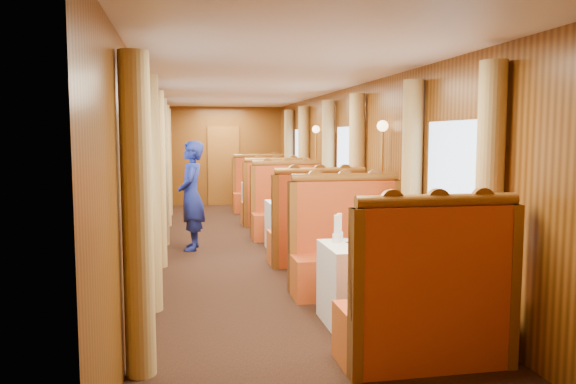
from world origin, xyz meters
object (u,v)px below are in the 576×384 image
object	(u,v)px
banquette_mid_fwd	(317,233)
fruit_plate	(420,244)
table_far	(267,200)
table_near	(380,283)
banquette_near_fwd	(426,311)
tea_tray	(367,244)
banquette_near_aft	(348,256)
rose_vase_mid	(300,190)
banquette_mid_aft	(289,214)
teapot_right	(383,239)
teapot_back	(369,236)
table_mid	(301,225)
banquette_far_fwd	(275,204)
rose_vase_far	(269,175)
teapot_left	(362,238)
steward	(191,196)
banquette_far_aft	(261,193)
passenger	(291,196)

from	to	relation	value
banquette_mid_fwd	fruit_plate	size ratio (longest dim) A/B	6.66
table_far	table_near	bearing A→B (deg)	-90.00
banquette_near_fwd	tea_tray	distance (m)	1.06
banquette_near_aft	rose_vase_mid	bearing A→B (deg)	90.57
banquette_near_fwd	banquette_mid_aft	world-z (taller)	same
teapot_right	teapot_back	bearing A→B (deg)	140.98
banquette_near_aft	table_mid	xyz separation A→B (m)	(0.00, 2.49, -0.05)
banquette_mid_fwd	rose_vase_mid	xyz separation A→B (m)	(-0.02, 1.01, 0.50)
banquette_far_fwd	rose_vase_far	size ratio (longest dim) A/B	3.72
table_far	rose_vase_mid	xyz separation A→B (m)	(-0.02, -3.51, 0.55)
table_near	tea_tray	xyz separation A→B (m)	(-0.14, -0.02, 0.38)
banquette_mid_fwd	table_far	world-z (taller)	banquette_mid_fwd
table_near	table_far	size ratio (longest dim) A/B	1.00
teapot_left	rose_vase_far	xyz separation A→B (m)	(0.24, 7.12, 0.10)
banquette_mid_fwd	rose_vase_mid	bearing A→B (deg)	91.40
table_mid	steward	world-z (taller)	steward
table_far	teapot_left	distance (m)	7.10
banquette_near_fwd	table_mid	size ratio (longest dim) A/B	1.28
banquette_mid_fwd	teapot_left	bearing A→B (deg)	-94.55
steward	banquette_far_aft	bearing A→B (deg)	162.50
tea_tray	banquette_mid_aft	bearing A→B (deg)	88.25
banquette_mid_aft	steward	bearing A→B (deg)	-156.98
banquette_near_aft	banquette_mid_aft	bearing A→B (deg)	90.00
table_mid	teapot_right	world-z (taller)	teapot_right
teapot_right	steward	world-z (taller)	steward
banquette_near_aft	teapot_right	bearing A→B (deg)	-90.34
teapot_left	passenger	xyz separation A→B (m)	(0.20, 4.38, -0.08)
banquette_mid_fwd	teapot_left	distance (m)	2.60
passenger	tea_tray	bearing A→B (deg)	-91.83
table_near	rose_vase_mid	xyz separation A→B (m)	(-0.02, 3.49, 0.55)
table_near	table_mid	bearing A→B (deg)	90.00
banquette_near_aft	fruit_plate	world-z (taller)	banquette_near_aft
table_near	fruit_plate	bearing A→B (deg)	-25.82
teapot_left	teapot_back	bearing A→B (deg)	53.91
banquette_mid_aft	banquette_far_aft	bearing A→B (deg)	90.00
banquette_mid_aft	steward	xyz separation A→B (m)	(-1.67, -0.71, 0.42)
table_near	steward	distance (m)	4.18
teapot_back	steward	size ratio (longest dim) A/B	0.10
table_mid	rose_vase_mid	size ratio (longest dim) A/B	2.92
banquette_near_aft	banquette_near_fwd	bearing A→B (deg)	-90.00
table_mid	tea_tray	size ratio (longest dim) A/B	3.09
tea_tray	rose_vase_far	xyz separation A→B (m)	(0.18, 7.06, 0.17)
banquette_far_aft	tea_tray	world-z (taller)	banquette_far_aft
banquette_near_fwd	tea_tray	xyz separation A→B (m)	(-0.14, 1.00, 0.33)
teapot_back	banquette_far_aft	bearing A→B (deg)	85.88
banquette_near_aft	teapot_back	size ratio (longest dim) A/B	7.86
teapot_right	teapot_back	xyz separation A→B (m)	(-0.09, 0.15, 0.01)
table_mid	banquette_mid_fwd	distance (m)	1.02
table_mid	banquette_mid_fwd	size ratio (longest dim) A/B	0.78
table_near	teapot_back	world-z (taller)	teapot_back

